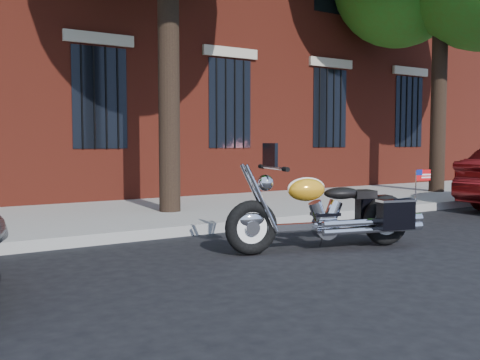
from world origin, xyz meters
TOP-DOWN VIEW (x-y plane):
  - ground at (0.00, 0.00)m, footprint 120.00×120.00m
  - curb at (0.00, 1.38)m, footprint 40.00×0.16m
  - sidewalk at (0.00, 3.26)m, footprint 40.00×3.60m
  - motorcycle at (1.11, -0.50)m, footprint 2.47×1.12m

SIDE VIEW (x-z plane):
  - ground at x=0.00m, z-range 0.00..0.00m
  - curb at x=0.00m, z-range 0.00..0.15m
  - sidewalk at x=0.00m, z-range 0.00..0.15m
  - motorcycle at x=1.11m, z-range -0.21..1.10m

